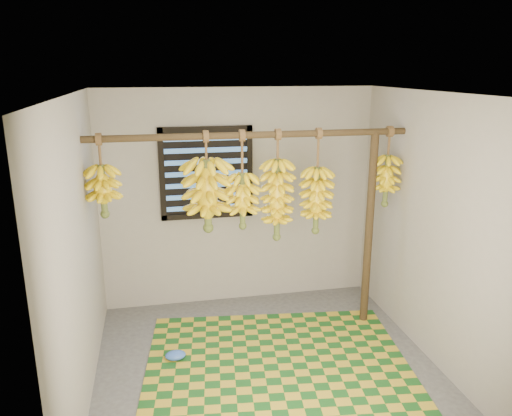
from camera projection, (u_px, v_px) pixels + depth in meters
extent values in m
cube|color=#464646|center=(269.00, 371.00, 4.43)|extent=(3.00, 3.00, 0.01)
cube|color=silver|center=(271.00, 93.00, 3.77)|extent=(3.00, 3.00, 0.01)
cube|color=gray|center=(239.00, 198.00, 5.52)|extent=(3.00, 0.01, 2.40)
cube|color=gray|center=(78.00, 257.00, 3.80)|extent=(0.01, 3.00, 2.40)
cube|color=gray|center=(436.00, 232.00, 4.39)|extent=(0.01, 3.00, 2.40)
cube|color=black|center=(207.00, 173.00, 5.34)|extent=(1.00, 0.04, 1.00)
cylinder|color=#3E2E19|center=(253.00, 135.00, 4.54)|extent=(3.00, 0.06, 0.06)
cylinder|color=#3E2E19|center=(369.00, 231.00, 5.05)|extent=(0.08, 0.08, 2.00)
cube|color=#174E19|center=(278.00, 364.00, 4.51)|extent=(2.56, 2.15, 0.01)
ellipsoid|color=blue|center=(175.00, 355.00, 4.57)|extent=(0.20, 0.14, 0.08)
cylinder|color=brown|center=(100.00, 152.00, 4.31)|extent=(0.02, 0.02, 0.28)
cylinder|color=#4C5923|center=(103.00, 189.00, 4.40)|extent=(0.06, 0.06, 0.43)
cylinder|color=brown|center=(206.00, 148.00, 4.49)|extent=(0.02, 0.02, 0.27)
cylinder|color=#4C5923|center=(207.00, 193.00, 4.60)|extent=(0.07, 0.07, 0.63)
cylinder|color=brown|center=(242.00, 154.00, 4.57)|extent=(0.02, 0.02, 0.41)
cylinder|color=#4C5923|center=(242.00, 199.00, 4.68)|extent=(0.05, 0.05, 0.49)
cylinder|color=brown|center=(278.00, 147.00, 4.62)|extent=(0.02, 0.02, 0.29)
cylinder|color=#4C5923|center=(277.00, 198.00, 4.75)|extent=(0.06, 0.06, 0.75)
cylinder|color=brown|center=(318.00, 150.00, 4.71)|extent=(0.02, 0.02, 0.38)
cylinder|color=#4C5923|center=(316.00, 198.00, 4.84)|extent=(0.05, 0.05, 0.62)
cylinder|color=brown|center=(389.00, 143.00, 4.83)|extent=(0.02, 0.02, 0.29)
cylinder|color=#4C5923|center=(386.00, 179.00, 4.93)|extent=(0.05, 0.05, 0.48)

